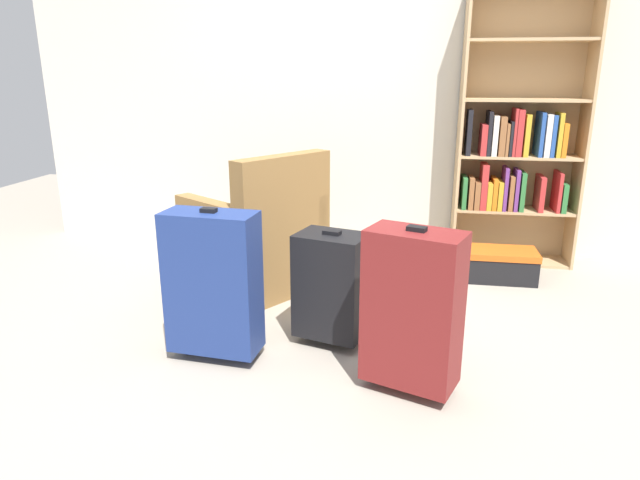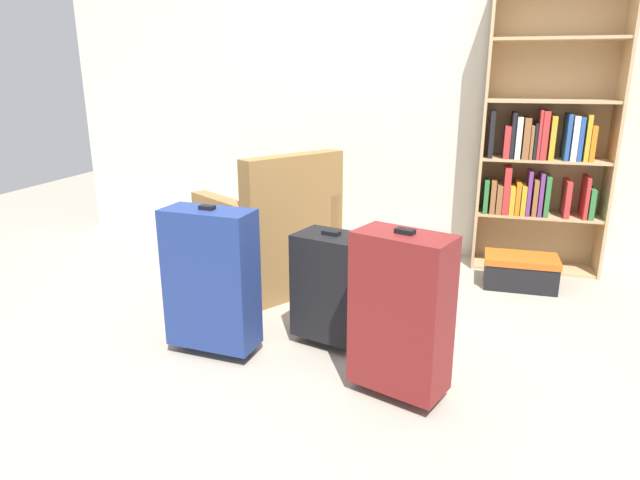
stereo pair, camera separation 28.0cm
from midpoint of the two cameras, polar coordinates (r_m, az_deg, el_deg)
The scene contains 9 objects.
ground_plane at distance 2.73m, azimuth 2.36°, elevation -13.13°, with size 9.31×9.31×0.00m, color #9E9384.
back_wall at distance 4.37m, azimuth 8.92°, elevation 15.81°, with size 5.32×0.10×2.60m, color beige.
bookshelf at distance 4.21m, azimuth 23.84°, elevation 9.06°, with size 0.86×0.30×1.96m.
armchair at distance 3.62m, azimuth -2.88°, elevation 0.01°, with size 0.97×0.97×0.90m.
mug at distance 3.62m, azimuth 6.49°, elevation -4.55°, with size 0.12×0.08×0.10m.
storage_box at distance 3.93m, azimuth 21.92°, elevation -2.98°, with size 0.46×0.28×0.21m.
suitcase_dark_red at distance 2.40m, azimuth 11.74°, elevation -7.37°, with size 0.45×0.34×0.76m.
suitcase_navy_blue at distance 2.74m, azimuth -8.29°, elevation -4.02°, with size 0.46×0.24×0.76m.
suitcase_black at distance 2.84m, azimuth 3.96°, elevation -4.75°, with size 0.40×0.33×0.61m.
Camera 2 is at (0.66, -2.28, 1.36)m, focal length 31.02 mm.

